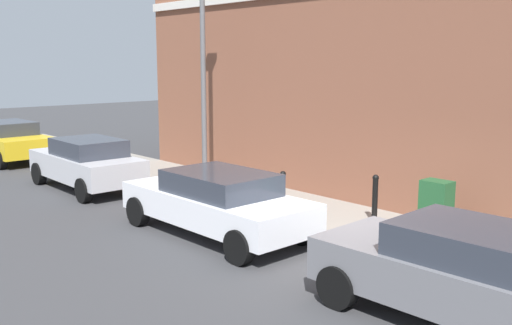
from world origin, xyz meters
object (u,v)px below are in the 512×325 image
at_px(utility_cabinet, 436,212).
at_px(lamppost, 203,70).
at_px(bollard_far_kerb, 283,193).
at_px(car_silver, 87,163).
at_px(car_yellow, 7,140).
at_px(bollard_near_cabinet, 375,197).
at_px(car_grey, 475,276).
at_px(car_white, 217,201).

bearing_deg(utility_cabinet, lamppost, 91.46).
xyz_separation_m(utility_cabinet, bollard_far_kerb, (-1.07, 3.09, 0.02)).
xyz_separation_m(bollard_far_kerb, lamppost, (0.89, 3.97, 2.60)).
relative_size(car_silver, utility_cabinet, 3.58).
xyz_separation_m(car_yellow, bollard_near_cabinet, (2.63, -14.24, -0.04)).
bearing_deg(car_grey, bollard_far_kerb, -19.16).
distance_m(car_silver, bollard_far_kerb, 6.39).
height_order(car_silver, car_yellow, car_silver).
height_order(car_white, bollard_far_kerb, car_white).
xyz_separation_m(car_white, car_silver, (0.04, 5.87, 0.04)).
bearing_deg(car_silver, car_white, -179.34).
height_order(utility_cabinet, lamppost, lamppost).
bearing_deg(car_silver, utility_cabinet, -163.30).
distance_m(car_yellow, lamppost, 9.35).
distance_m(car_silver, utility_cabinet, 9.65).
height_order(car_grey, car_yellow, car_yellow).
relative_size(car_white, car_silver, 1.09).
bearing_deg(bollard_far_kerb, utility_cabinet, -70.96).
relative_size(car_silver, lamppost, 0.72).
height_order(car_grey, car_white, car_grey).
bearing_deg(car_yellow, bollard_far_kerb, -174.70).
height_order(car_grey, lamppost, lamppost).
xyz_separation_m(bollard_near_cabinet, lamppost, (-0.28, 5.57, 2.60)).
bearing_deg(lamppost, bollard_near_cabinet, -87.12).
relative_size(car_grey, car_white, 0.99).
relative_size(car_grey, car_yellow, 0.99).
height_order(car_grey, bollard_far_kerb, car_grey).
height_order(car_yellow, bollard_near_cabinet, car_yellow).
distance_m(car_white, lamppost, 5.10).
xyz_separation_m(car_yellow, bollard_far_kerb, (1.47, -12.64, -0.04)).
distance_m(utility_cabinet, lamppost, 7.53).
bearing_deg(utility_cabinet, car_grey, -141.50).
relative_size(utility_cabinet, bollard_far_kerb, 1.11).
bearing_deg(bollard_near_cabinet, car_white, 144.89).
distance_m(car_white, utility_cabinet, 4.32).
bearing_deg(bollard_near_cabinet, car_yellow, 100.48).
relative_size(car_grey, lamppost, 0.78).
height_order(car_white, car_yellow, car_yellow).
height_order(car_grey, car_silver, car_silver).
height_order(car_white, lamppost, lamppost).
xyz_separation_m(car_white, car_yellow, (0.11, 12.31, 0.03)).
bearing_deg(utility_cabinet, bollard_near_cabinet, 86.16).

